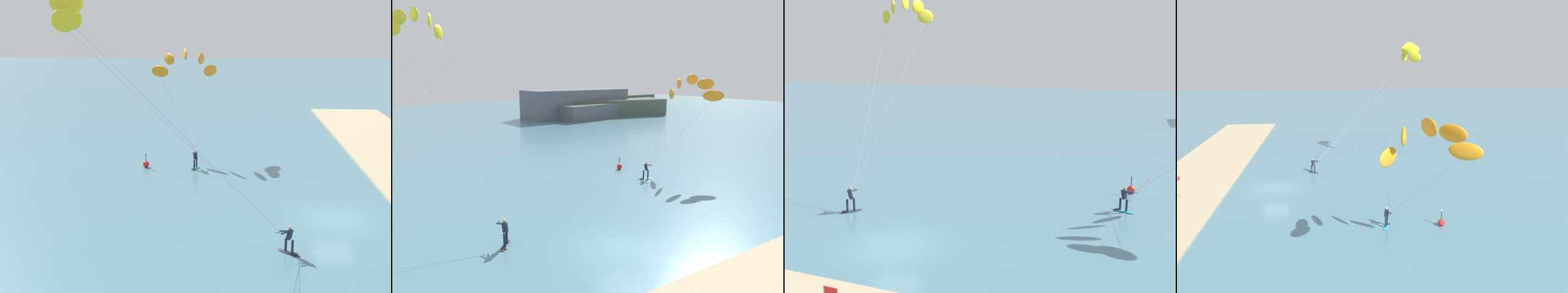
{
  "view_description": "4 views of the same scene",
  "coord_description": "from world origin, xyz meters",
  "views": [
    {
      "loc": [
        -33.76,
        7.52,
        13.59
      ],
      "look_at": [
        1.67,
        9.45,
        4.44
      ],
      "focal_mm": 48.97,
      "sensor_mm": 36.0,
      "label": 1
    },
    {
      "loc": [
        -12.55,
        -15.98,
        9.93
      ],
      "look_at": [
        3.57,
        8.67,
        4.19
      ],
      "focal_mm": 34.36,
      "sensor_mm": 36.0,
      "label": 2
    },
    {
      "loc": [
        12.58,
        -20.03,
        9.98
      ],
      "look_at": [
        2.1,
        7.46,
        4.14
      ],
      "focal_mm": 42.52,
      "sensor_mm": 36.0,
      "label": 3
    },
    {
      "loc": [
        42.36,
        5.53,
        13.62
      ],
      "look_at": [
        4.22,
        9.58,
        5.09
      ],
      "focal_mm": 38.93,
      "sensor_mm": 36.0,
      "label": 4
    }
  ],
  "objects": [
    {
      "name": "ground_plane",
      "position": [
        0.0,
        0.0,
        0.0
      ],
      "size": [
        240.0,
        240.0,
        0.0
      ],
      "primitive_type": "plane",
      "color": "slate"
    },
    {
      "name": "kitesurfer_nearshore",
      "position": [
        -7.39,
        14.59,
        13.03
      ],
      "size": [
        5.06,
        13.16,
        14.78
      ],
      "color": "#333338",
      "rests_on": "ground"
    },
    {
      "name": "marker_buoy",
      "position": [
        11.3,
        14.39,
        0.3
      ],
      "size": [
        0.56,
        0.56,
        1.38
      ],
      "color": "red",
      "rests_on": "ground"
    }
  ]
}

